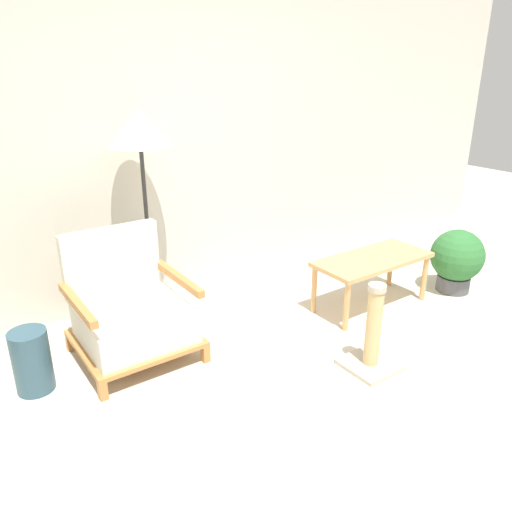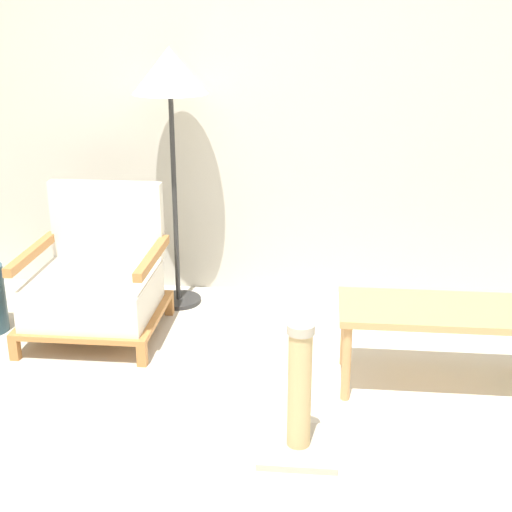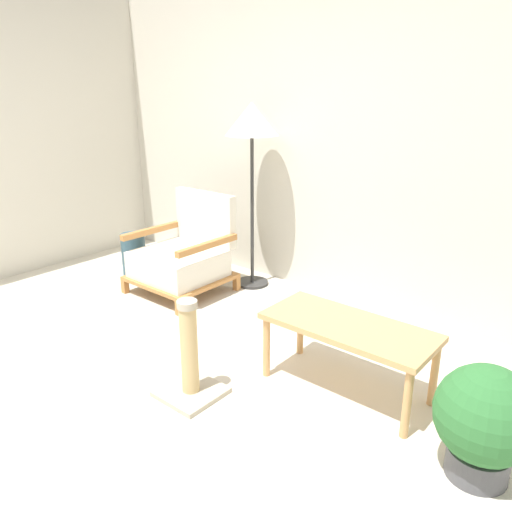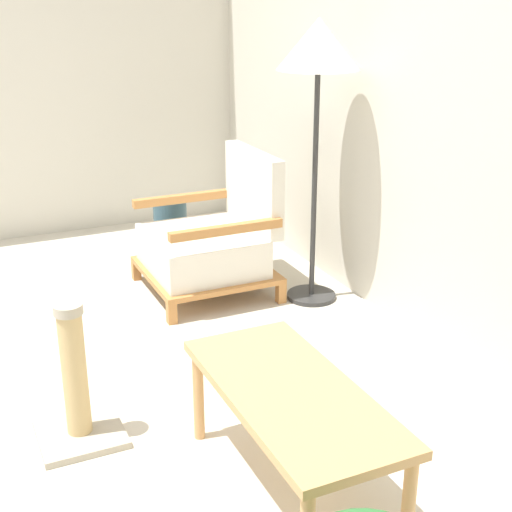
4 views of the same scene
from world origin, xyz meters
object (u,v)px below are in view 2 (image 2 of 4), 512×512
Objects in this scene: floor_lamp at (170,83)px; scratching_post at (299,408)px; armchair at (96,282)px; coffee_table at (440,317)px.

scratching_post is (0.84, -1.53, -1.17)m from floor_lamp.
armchair is 1.90m from coffee_table.
coffee_table is 0.92m from scratching_post.
floor_lamp is (0.37, 0.48, 1.07)m from armchair.
armchair is 1.23m from floor_lamp.
floor_lamp reaches higher than coffee_table.
coffee_table is at bearing 43.43° from scratching_post.
floor_lamp is 2.10m from scratching_post.
scratching_post is (-0.65, -0.62, -0.17)m from coffee_table.
armchair is 0.53× the size of floor_lamp.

